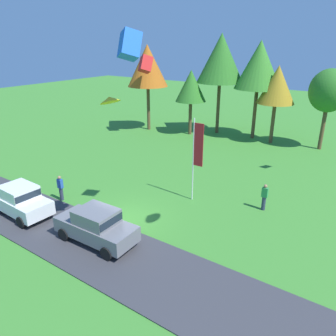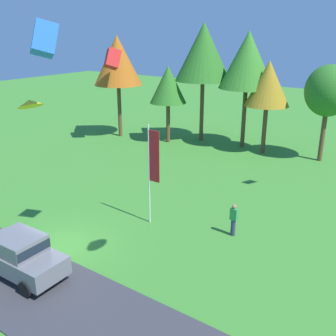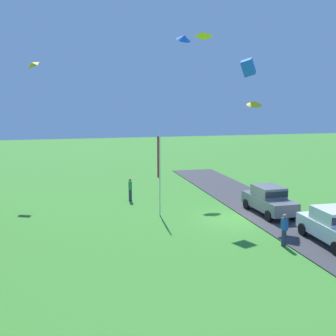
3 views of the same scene
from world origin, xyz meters
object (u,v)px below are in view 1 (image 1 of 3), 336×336
at_px(tree_far_right, 191,86).
at_px(tree_far_left, 329,91).
at_px(tree_lone_near, 277,85).
at_px(kite_box_mid_center, 130,45).
at_px(car_sedan_far_end, 19,199).
at_px(kite_delta_topmost, 110,99).
at_px(kite_box_high_right, 146,64).
at_px(car_sedan_mid_row, 96,225).
at_px(flag_banner, 197,150).
at_px(tree_right_of_center, 148,66).
at_px(person_on_lawn, 264,197).
at_px(tree_left_of_center, 259,65).
at_px(tree_center_back, 221,58).
at_px(person_beside_suv, 61,188).

distance_m(tree_far_right, tree_far_left, 13.30).
bearing_deg(tree_lone_near, kite_box_mid_center, -88.89).
height_order(car_sedan_far_end, kite_delta_topmost, kite_delta_topmost).
bearing_deg(kite_box_high_right, tree_far_right, 47.08).
xyz_separation_m(tree_lone_near, tree_far_left, (4.56, 0.60, -0.26)).
relative_size(tree_lone_near, kite_box_high_right, 5.06).
relative_size(tree_far_right, tree_lone_near, 0.91).
height_order(car_sedan_mid_row, tree_far_left, tree_far_left).
relative_size(flag_banner, kite_box_mid_center, 5.30).
bearing_deg(kite_delta_topmost, car_sedan_mid_row, -115.76).
bearing_deg(kite_box_mid_center, tree_lone_near, 91.11).
distance_m(car_sedan_mid_row, tree_right_of_center, 23.94).
height_order(flag_banner, kite_box_mid_center, kite_box_mid_center).
height_order(car_sedan_far_end, person_on_lawn, car_sedan_far_end).
relative_size(tree_far_right, kite_delta_topmost, 7.03).
height_order(kite_delta_topmost, kite_box_high_right, kite_box_high_right).
bearing_deg(tree_right_of_center, car_sedan_far_end, -73.33).
xyz_separation_m(person_on_lawn, tree_right_of_center, (-17.84, 11.50, 6.28)).
bearing_deg(kite_box_high_right, car_sedan_far_end, -76.34).
xyz_separation_m(tree_left_of_center, tree_far_left, (6.73, 0.02, -1.98)).
relative_size(car_sedan_mid_row, tree_center_back, 0.42).
relative_size(car_sedan_far_end, person_on_lawn, 2.61).
height_order(tree_center_back, kite_box_high_right, tree_center_back).
xyz_separation_m(tree_right_of_center, kite_box_high_right, (1.77, -2.57, 0.38)).
bearing_deg(flag_banner, tree_far_left, 74.86).
relative_size(car_sedan_far_end, flag_banner, 0.82).
bearing_deg(car_sedan_mid_row, flag_banner, 75.92).
bearing_deg(tree_lone_near, tree_right_of_center, -168.22).
height_order(person_on_lawn, kite_box_mid_center, kite_box_mid_center).
distance_m(tree_far_right, kite_delta_topmost, 21.17).
xyz_separation_m(person_beside_suv, tree_right_of_center, (-6.50, 17.73, 6.28)).
relative_size(person_on_lawn, tree_left_of_center, 0.17).
bearing_deg(tree_center_back, car_sedan_far_end, -92.81).
xyz_separation_m(tree_far_left, kite_delta_topmost, (-5.65, -22.20, 1.79)).
relative_size(tree_right_of_center, kite_box_high_right, 6.26).
relative_size(car_sedan_mid_row, tree_right_of_center, 0.47).
distance_m(car_sedan_mid_row, kite_box_mid_center, 8.86).
height_order(person_beside_suv, tree_far_left, tree_far_left).
bearing_deg(car_sedan_mid_row, person_beside_suv, 159.11).
height_order(person_beside_suv, tree_far_right, tree_far_right).
relative_size(person_on_lawn, tree_center_back, 0.16).
bearing_deg(tree_lone_near, tree_far_left, 7.48).
bearing_deg(tree_far_left, kite_box_high_right, -159.85).
xyz_separation_m(person_on_lawn, tree_left_of_center, (-6.45, 14.91, 6.61)).
bearing_deg(tree_far_left, car_sedan_mid_row, -104.82).
bearing_deg(tree_lone_near, person_beside_suv, -108.94).
distance_m(tree_far_right, tree_lone_near, 8.73).
relative_size(car_sedan_mid_row, kite_box_mid_center, 4.32).
relative_size(car_sedan_far_end, kite_box_high_right, 2.97).
xyz_separation_m(person_on_lawn, tree_lone_near, (-4.29, 14.33, 4.89)).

